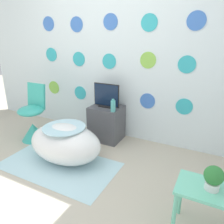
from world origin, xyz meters
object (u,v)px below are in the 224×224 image
(tv, at_px, (106,97))
(vase, at_px, (113,106))
(potted_plant_left, at_px, (214,177))
(bathtub, at_px, (65,143))
(chair, at_px, (33,122))

(tv, height_order, vase, tv)
(potted_plant_left, bearing_deg, vase, 143.04)
(tv, distance_m, potted_plant_left, 1.85)
(bathtub, xyz_separation_m, potted_plant_left, (1.64, -0.37, 0.30))
(bathtub, distance_m, vase, 0.78)
(bathtub, height_order, tv, tv)
(vase, bearing_deg, chair, -162.15)
(vase, bearing_deg, potted_plant_left, -36.96)
(chair, xyz_separation_m, potted_plant_left, (2.43, -0.61, 0.26))
(chair, bearing_deg, vase, 17.85)
(vase, relative_size, potted_plant_left, 0.91)
(vase, distance_m, potted_plant_left, 1.63)
(bathtub, height_order, vase, vase)
(vase, xyz_separation_m, potted_plant_left, (1.30, -0.98, -0.05))
(chair, bearing_deg, tv, 27.61)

